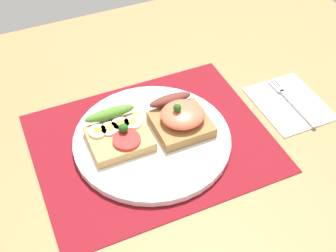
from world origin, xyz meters
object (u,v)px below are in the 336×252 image
object	(u,v)px
sandwich_egg_tomato	(118,134)
sandwich_salmon	(181,118)
plate	(152,140)
fork	(290,100)
napkin	(289,103)

from	to	relation	value
sandwich_egg_tomato	sandwich_salmon	size ratio (longest dim) A/B	0.97
plate	fork	size ratio (longest dim) A/B	1.88
sandwich_salmon	napkin	xyz separation A→B (cm)	(22.14, -1.58, -3.32)
sandwich_egg_tomato	fork	xyz separation A→B (cm)	(33.43, -2.88, -2.13)
sandwich_salmon	napkin	bearing A→B (deg)	-4.08
plate	fork	world-z (taller)	plate
sandwich_salmon	fork	xyz separation A→B (cm)	(22.39, -1.43, -2.86)
plate	sandwich_salmon	xyz separation A→B (cm)	(5.59, 0.41, 2.71)
napkin	fork	world-z (taller)	fork
plate	napkin	distance (cm)	27.76
sandwich_egg_tomato	napkin	distance (cm)	33.41
plate	fork	xyz separation A→B (cm)	(27.99, -1.03, -0.15)
sandwich_egg_tomato	napkin	bearing A→B (deg)	-5.20
plate	fork	bearing A→B (deg)	-2.10
plate	sandwich_egg_tomato	size ratio (longest dim) A/B	2.66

